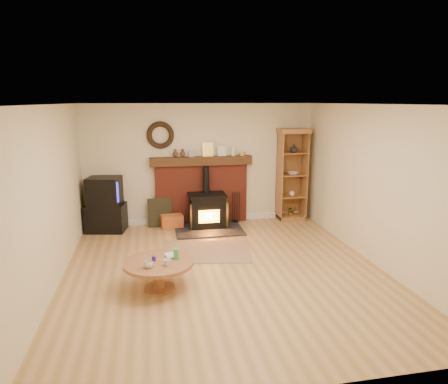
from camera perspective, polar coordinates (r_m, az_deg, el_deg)
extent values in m
plane|color=#A68045|center=(6.48, 0.09, -11.26)|extent=(5.50, 5.50, 0.00)
cube|color=beige|center=(8.73, -3.34, 3.98)|extent=(5.00, 0.02, 2.60)
cube|color=beige|center=(3.52, 8.74, -9.81)|extent=(5.00, 0.02, 2.60)
cube|color=beige|center=(6.11, -23.58, -0.95)|extent=(0.02, 5.50, 2.60)
cube|color=beige|center=(6.97, 20.72, 0.89)|extent=(0.02, 5.50, 2.60)
cube|color=white|center=(5.91, 0.10, 12.42)|extent=(5.00, 5.50, 0.02)
cube|color=white|center=(8.99, -3.22, -3.87)|extent=(5.00, 0.04, 0.12)
torus|color=black|center=(8.52, -9.07, 8.03)|extent=(0.57, 0.11, 0.57)
cube|color=maroon|center=(8.78, -3.22, -0.29)|extent=(2.00, 0.15, 1.30)
cube|color=#3B2112|center=(8.61, -3.25, 4.46)|extent=(2.20, 0.22, 0.18)
cube|color=#999999|center=(8.57, -4.60, 5.48)|extent=(0.13, 0.05, 0.14)
cube|color=gold|center=(8.63, -2.30, 6.10)|extent=(0.24, 0.06, 0.30)
cube|color=white|center=(8.68, -0.33, 5.88)|extent=(0.18, 0.05, 0.22)
cylinder|color=white|center=(8.71, 1.32, 5.91)|extent=(0.08, 0.08, 0.22)
cylinder|color=gold|center=(8.76, 2.60, 5.44)|extent=(0.14, 0.14, 0.07)
cube|color=black|center=(8.41, -2.18, -5.36)|extent=(1.40, 1.00, 0.03)
cube|color=black|center=(8.50, -2.40, -2.72)|extent=(0.72, 0.51, 0.66)
cube|color=black|center=(8.41, -2.43, -0.41)|extent=(0.79, 0.56, 0.04)
cylinder|color=black|center=(8.50, -2.60, 1.78)|extent=(0.14, 0.14, 0.56)
cube|color=orange|center=(8.26, -2.13, -3.52)|extent=(0.43, 0.02, 0.27)
cube|color=black|center=(8.27, -4.44, -3.38)|extent=(0.17, 0.23, 0.53)
cube|color=black|center=(8.37, 0.02, -3.15)|extent=(0.17, 0.23, 0.53)
cube|color=brown|center=(7.27, -2.71, -8.43)|extent=(1.78, 1.37, 0.01)
cube|color=black|center=(8.65, -16.48, -3.52)|extent=(0.86, 0.67, 0.57)
cube|color=black|center=(8.51, -16.72, 0.16)|extent=(0.73, 0.65, 0.57)
cube|color=#221DB0|center=(8.24, -16.55, -0.04)|extent=(0.51, 0.11, 0.41)
cube|color=#986131|center=(9.28, 9.45, -3.56)|extent=(0.60, 0.44, 0.10)
cube|color=#986131|center=(9.25, 9.22, 2.49)|extent=(0.60, 0.02, 1.91)
cube|color=#986131|center=(8.96, 7.93, 2.20)|extent=(0.02, 0.44, 1.91)
cube|color=#986131|center=(9.16, 11.38, 2.31)|extent=(0.02, 0.44, 1.91)
cube|color=#986131|center=(8.93, 9.92, 8.62)|extent=(0.66, 0.48, 0.10)
cube|color=#986131|center=(9.15, 9.56, -0.58)|extent=(0.56, 0.40, 0.02)
cube|color=#986131|center=(9.05, 9.68, 2.45)|extent=(0.56, 0.40, 0.02)
cube|color=#986131|center=(8.97, 9.80, 5.54)|extent=(0.56, 0.40, 0.02)
imported|color=white|center=(8.92, 9.93, 6.16)|extent=(0.18, 0.18, 0.19)
imported|color=white|center=(9.00, 9.80, 2.64)|extent=(0.24, 0.24, 0.06)
sphere|color=white|center=(9.09, 9.69, -0.22)|extent=(0.12, 0.12, 0.12)
imported|color=green|center=(9.19, 9.59, -2.66)|extent=(0.21, 0.18, 0.23)
cube|color=gold|center=(8.59, -7.44, -4.20)|extent=(0.48, 0.33, 0.28)
cube|color=black|center=(8.67, -9.13, -2.92)|extent=(0.52, 0.14, 0.62)
cylinder|color=black|center=(8.90, 1.54, -4.30)|extent=(0.16, 0.16, 0.04)
cylinder|color=black|center=(8.80, 1.23, -2.26)|extent=(0.02, 0.02, 0.70)
cylinder|color=black|center=(8.81, 1.55, -2.25)|extent=(0.02, 0.02, 0.70)
cylinder|color=black|center=(8.82, 1.87, -2.23)|extent=(0.02, 0.02, 0.70)
cylinder|color=black|center=(8.83, 2.18, -2.21)|extent=(0.02, 0.02, 0.70)
cylinder|color=brown|center=(5.99, -9.20, -13.36)|extent=(0.44, 0.44, 0.03)
cylinder|color=brown|center=(5.91, -9.26, -11.76)|extent=(0.16, 0.16, 0.35)
cylinder|color=brown|center=(5.83, -9.33, -9.98)|extent=(1.00, 1.00, 0.05)
imported|color=white|center=(5.61, -10.75, -10.16)|extent=(0.12, 0.12, 0.10)
imported|color=white|center=(5.65, -8.16, -9.93)|extent=(0.10, 0.10, 0.09)
imported|color=#4C331E|center=(5.95, -8.33, -9.08)|extent=(0.17, 0.22, 0.02)
cylinder|color=#311E8E|center=(5.84, -9.99, -9.34)|extent=(0.06, 0.06, 0.07)
cube|color=green|center=(5.83, -6.88, -8.78)|extent=(0.07, 0.07, 0.16)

